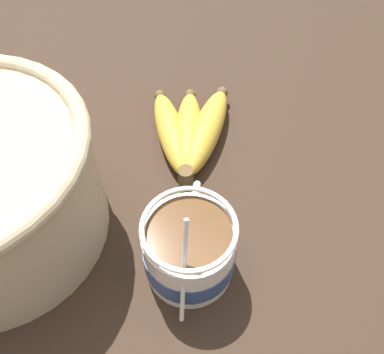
{
  "coord_description": "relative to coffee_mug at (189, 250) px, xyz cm",
  "views": [
    {
      "loc": [
        -25.55,
        -3.6,
        51.23
      ],
      "look_at": [
        6.21,
        0.19,
        8.06
      ],
      "focal_mm": 40.0,
      "sensor_mm": 36.0,
      "label": 1
    }
  ],
  "objects": [
    {
      "name": "table",
      "position": [
        3.88,
        0.72,
        -6.18
      ],
      "size": [
        131.1,
        131.1,
        3.82
      ],
      "color": "#332319",
      "rests_on": "ground"
    },
    {
      "name": "coffee_mug",
      "position": [
        0.0,
        0.0,
        0.0
      ],
      "size": [
        15.8,
        10.46,
        14.09
      ],
      "color": "white",
      "rests_on": "table"
    },
    {
      "name": "banana_bunch",
      "position": [
        19.82,
        2.38,
        -2.3
      ],
      "size": [
        19.34,
        13.26,
        4.34
      ],
      "color": "brown",
      "rests_on": "table"
    }
  ]
}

